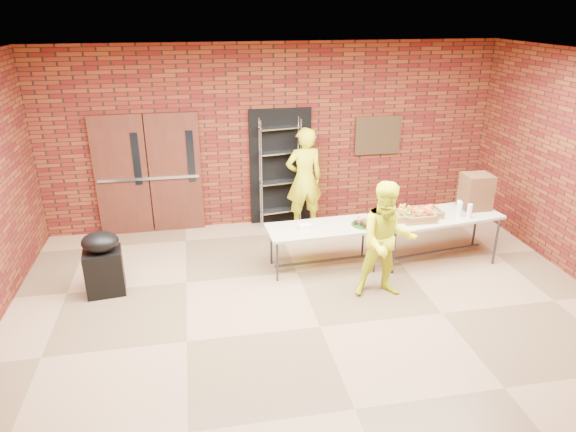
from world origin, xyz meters
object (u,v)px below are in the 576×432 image
(coffee_dispenser, at_px, (476,191))
(volunteer_man, at_px, (387,241))
(wire_rack, at_px, (280,173))
(volunteer_woman, at_px, (304,179))
(table_right, at_px, (439,219))
(covered_grill, at_px, (103,263))
(table_left, at_px, (323,230))

(coffee_dispenser, bearing_deg, volunteer_man, -151.27)
(wire_rack, xyz_separation_m, volunteer_woman, (0.39, -0.22, -0.06))
(table_right, distance_m, covered_grill, 4.99)
(table_left, distance_m, table_right, 1.83)
(table_left, relative_size, volunteer_man, 1.03)
(volunteer_woman, bearing_deg, table_left, 82.04)
(coffee_dispenser, distance_m, volunteer_woman, 2.85)
(table_right, distance_m, volunteer_woman, 2.42)
(table_left, bearing_deg, covered_grill, 179.32)
(wire_rack, xyz_separation_m, coffee_dispenser, (2.82, -1.70, 0.07))
(coffee_dispenser, bearing_deg, table_right, -166.42)
(volunteer_woman, distance_m, volunteer_man, 2.56)
(volunteer_woman, bearing_deg, volunteer_man, 97.62)
(table_right, relative_size, volunteer_man, 1.19)
(coffee_dispenser, bearing_deg, table_left, -177.69)
(covered_grill, height_order, volunteer_woman, volunteer_woman)
(table_left, distance_m, volunteer_man, 1.13)
(table_right, relative_size, volunteer_woman, 1.07)
(volunteer_man, bearing_deg, coffee_dispenser, 35.27)
(coffee_dispenser, bearing_deg, covered_grill, -177.56)
(coffee_dispenser, bearing_deg, volunteer_woman, 148.73)
(wire_rack, distance_m, volunteer_man, 2.88)
(coffee_dispenser, relative_size, volunteer_man, 0.34)
(covered_grill, bearing_deg, coffee_dispenser, -4.12)
(table_right, bearing_deg, volunteer_man, -152.25)
(table_left, height_order, covered_grill, covered_grill)
(table_right, height_order, volunteer_woman, volunteer_woman)
(wire_rack, height_order, coffee_dispenser, wire_rack)
(volunteer_man, bearing_deg, covered_grill, 175.16)
(volunteer_woman, xyz_separation_m, volunteer_man, (0.60, -2.48, -0.10))
(wire_rack, bearing_deg, table_right, -49.22)
(volunteer_man, bearing_deg, volunteer_woman, 110.04)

